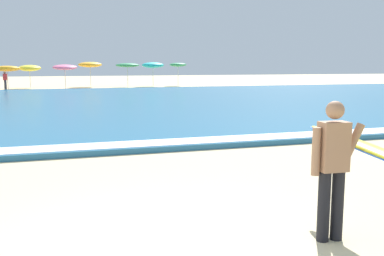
% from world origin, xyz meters
% --- Properties ---
extents(ground_plane, '(160.00, 160.00, 0.00)m').
position_xyz_m(ground_plane, '(0.00, 0.00, 0.00)').
color(ground_plane, beige).
extents(sea, '(120.00, 28.00, 0.14)m').
position_xyz_m(sea, '(0.00, 19.62, 0.07)').
color(sea, teal).
rests_on(sea, ground).
extents(surf_foam, '(120.00, 0.92, 0.01)m').
position_xyz_m(surf_foam, '(0.00, 6.22, 0.15)').
color(surf_foam, white).
rests_on(surf_foam, sea).
extents(surfer_with_board, '(1.02, 2.94, 1.73)m').
position_xyz_m(surfer_with_board, '(2.34, -0.30, 1.04)').
color(surfer_with_board, black).
rests_on(surfer_with_board, ground).
extents(beach_umbrella_2, '(2.23, 2.25, 2.11)m').
position_xyz_m(beach_umbrella_2, '(-5.03, 36.69, 1.80)').
color(beach_umbrella_2, beige).
rests_on(beach_umbrella_2, ground).
extents(beach_umbrella_3, '(1.99, 2.01, 2.15)m').
position_xyz_m(beach_umbrella_3, '(-3.26, 38.13, 1.83)').
color(beach_umbrella_3, beige).
rests_on(beach_umbrella_3, ground).
extents(beach_umbrella_4, '(2.15, 2.17, 2.21)m').
position_xyz_m(beach_umbrella_4, '(-0.20, 36.23, 1.91)').
color(beach_umbrella_4, beige).
rests_on(beach_umbrella_4, ground).
extents(beach_umbrella_5, '(2.27, 2.28, 2.42)m').
position_xyz_m(beach_umbrella_5, '(2.23, 39.02, 2.14)').
color(beach_umbrella_5, beige).
rests_on(beach_umbrella_5, ground).
extents(beach_umbrella_6, '(2.25, 2.25, 2.29)m').
position_xyz_m(beach_umbrella_6, '(5.62, 37.50, 2.08)').
color(beach_umbrella_6, beige).
rests_on(beach_umbrella_6, ground).
extents(beach_umbrella_7, '(2.18, 2.20, 2.39)m').
position_xyz_m(beach_umbrella_7, '(8.28, 38.25, 2.09)').
color(beach_umbrella_7, beige).
rests_on(beach_umbrella_7, ground).
extents(beach_umbrella_8, '(1.72, 1.72, 2.33)m').
position_xyz_m(beach_umbrella_8, '(10.92, 38.40, 2.12)').
color(beach_umbrella_8, beige).
rests_on(beach_umbrella_8, ground).
extents(beachgoer_near_row_left, '(0.32, 0.20, 1.58)m').
position_xyz_m(beachgoer_near_row_left, '(-5.14, 35.68, 0.84)').
color(beachgoer_near_row_left, '#383842').
rests_on(beachgoer_near_row_left, ground).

